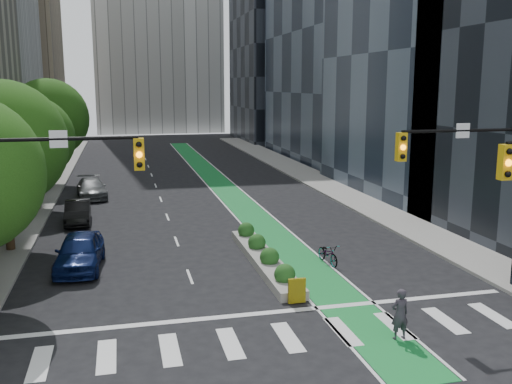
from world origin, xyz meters
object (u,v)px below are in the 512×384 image
median_planter (264,256)px  parked_car_left_far (92,188)px  cyclist (400,314)px  parked_car_left_mid (78,212)px  bicycle (328,254)px  parked_car_left_near (80,251)px

median_planter → parked_car_left_far: size_ratio=2.05×
median_planter → parked_car_left_far: 20.78m
cyclist → parked_car_left_mid: cyclist is taller
median_planter → parked_car_left_mid: (-9.22, 10.58, 0.33)m
bicycle → parked_car_left_far: parked_car_left_far is taller
bicycle → cyclist: 8.38m
parked_car_left_far → parked_car_left_mid: bearing=-100.6°
cyclist → parked_car_left_near: bearing=-47.4°
parked_car_left_near → parked_car_left_mid: bearing=98.0°
parked_car_left_far → median_planter: bearing=-72.4°
cyclist → parked_car_left_mid: 22.82m
cyclist → parked_car_left_near: size_ratio=0.36×
median_planter → parked_car_left_far: bearing=114.9°
bicycle → cyclist: (-0.57, -8.35, 0.39)m
median_planter → bicycle: size_ratio=5.37×
parked_car_left_mid → parked_car_left_far: size_ratio=0.85×
parked_car_left_mid → median_planter: bearing=-50.5°
cyclist → parked_car_left_near: 15.06m
median_planter → cyclist: (2.43, -9.04, 0.52)m
median_planter → cyclist: size_ratio=5.74×
parked_car_left_mid → parked_car_left_near: bearing=-87.3°
cyclist → parked_car_left_far: bearing=-72.3°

